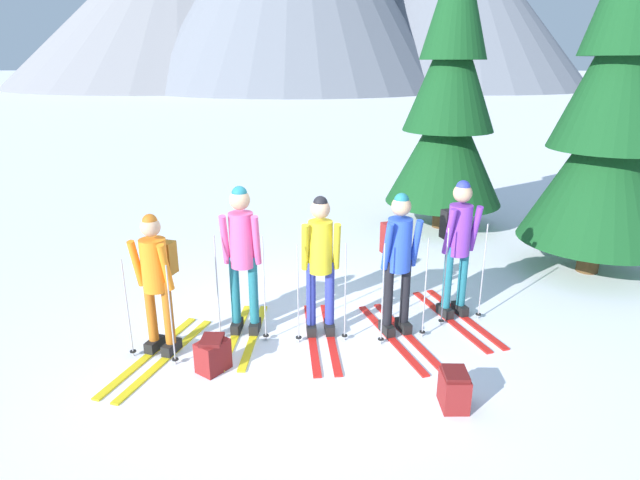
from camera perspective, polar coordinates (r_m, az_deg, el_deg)
ground_plane at (r=6.41m, az=-2.02°, el=-10.33°), size 400.00×400.00×0.00m
skier_in_orange at (r=5.96m, az=-17.25°, el=-3.97°), size 0.81×1.80×1.62m
skier_in_pink at (r=6.13m, az=-8.41°, el=-1.54°), size 0.61×1.57×1.81m
skier_in_yellow at (r=6.06m, az=0.03°, el=-2.07°), size 0.61×1.71×1.71m
skier_in_blue at (r=6.14m, az=8.45°, el=-1.83°), size 0.88×1.73×1.73m
skier_in_purple at (r=6.71m, az=14.68°, el=-0.17°), size 0.88×1.73×1.78m
pine_tree_near at (r=8.75m, az=29.25°, el=12.19°), size 2.23×2.23×5.39m
pine_tree_mid at (r=10.31m, az=13.82°, el=14.43°), size 2.20×2.20×5.32m
backpack_on_snow_front at (r=5.31m, az=14.30°, el=-15.37°), size 0.25×0.33×0.38m
backpack_on_snow_beside at (r=5.79m, az=-11.51°, el=-12.03°), size 0.38×0.40×0.38m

